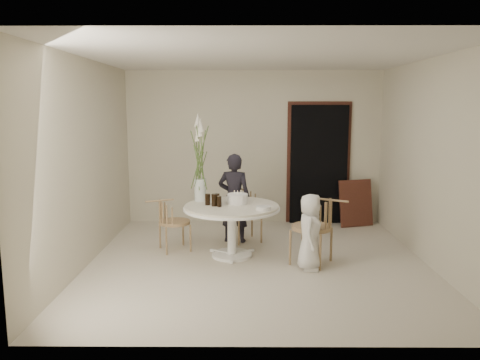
{
  "coord_description": "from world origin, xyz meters",
  "views": [
    {
      "loc": [
        -0.2,
        -6.05,
        2.08
      ],
      "look_at": [
        -0.24,
        0.3,
        1.07
      ],
      "focal_mm": 35.0,
      "sensor_mm": 36.0,
      "label": 1
    }
  ],
  "objects_px": {
    "girl": "(234,198)",
    "boy": "(310,232)",
    "table": "(232,213)",
    "flower_vase": "(200,160)",
    "birthday_cake": "(238,199)",
    "chair_right": "(321,221)",
    "chair_left": "(167,217)",
    "chair_far": "(243,206)"
  },
  "relations": [
    {
      "from": "girl",
      "to": "boy",
      "type": "bearing_deg",
      "value": 139.29
    },
    {
      "from": "boy",
      "to": "chair_right",
      "type": "bearing_deg",
      "value": -30.65
    },
    {
      "from": "table",
      "to": "boy",
      "type": "distance_m",
      "value": 1.14
    },
    {
      "from": "table",
      "to": "flower_vase",
      "type": "bearing_deg",
      "value": 146.57
    },
    {
      "from": "birthday_cake",
      "to": "table",
      "type": "bearing_deg",
      "value": -127.91
    },
    {
      "from": "chair_right",
      "to": "girl",
      "type": "height_order",
      "value": "girl"
    },
    {
      "from": "table",
      "to": "chair_right",
      "type": "bearing_deg",
      "value": -16.33
    },
    {
      "from": "girl",
      "to": "flower_vase",
      "type": "bearing_deg",
      "value": 52.73
    },
    {
      "from": "boy",
      "to": "flower_vase",
      "type": "height_order",
      "value": "flower_vase"
    },
    {
      "from": "chair_far",
      "to": "boy",
      "type": "distance_m",
      "value": 1.62
    },
    {
      "from": "chair_right",
      "to": "girl",
      "type": "xyz_separation_m",
      "value": [
        -1.15,
        1.08,
        0.1
      ]
    },
    {
      "from": "table",
      "to": "chair_far",
      "type": "bearing_deg",
      "value": 79.84
    },
    {
      "from": "boy",
      "to": "birthday_cake",
      "type": "relative_size",
      "value": 3.44
    },
    {
      "from": "table",
      "to": "boy",
      "type": "relative_size",
      "value": 1.35
    },
    {
      "from": "table",
      "to": "birthday_cake",
      "type": "distance_m",
      "value": 0.22
    },
    {
      "from": "chair_far",
      "to": "chair_left",
      "type": "xyz_separation_m",
      "value": [
        -1.09,
        -0.62,
        -0.03
      ]
    },
    {
      "from": "boy",
      "to": "birthday_cake",
      "type": "height_order",
      "value": "boy"
    },
    {
      "from": "girl",
      "to": "flower_vase",
      "type": "xyz_separation_m",
      "value": [
        -0.48,
        -0.43,
        0.64
      ]
    },
    {
      "from": "girl",
      "to": "boy",
      "type": "distance_m",
      "value": 1.6
    },
    {
      "from": "table",
      "to": "chair_far",
      "type": "distance_m",
      "value": 0.88
    },
    {
      "from": "chair_far",
      "to": "chair_left",
      "type": "relative_size",
      "value": 1.05
    },
    {
      "from": "chair_right",
      "to": "birthday_cake",
      "type": "xyz_separation_m",
      "value": [
        -1.09,
        0.45,
        0.21
      ]
    },
    {
      "from": "chair_left",
      "to": "girl",
      "type": "bearing_deg",
      "value": -87.16
    },
    {
      "from": "girl",
      "to": "boy",
      "type": "height_order",
      "value": "girl"
    },
    {
      "from": "chair_far",
      "to": "boy",
      "type": "height_order",
      "value": "boy"
    },
    {
      "from": "chair_far",
      "to": "girl",
      "type": "relative_size",
      "value": 0.59
    },
    {
      "from": "chair_far",
      "to": "boy",
      "type": "relative_size",
      "value": 0.82
    },
    {
      "from": "table",
      "to": "chair_far",
      "type": "height_order",
      "value": "chair_far"
    },
    {
      "from": "table",
      "to": "chair_left",
      "type": "relative_size",
      "value": 1.72
    },
    {
      "from": "chair_right",
      "to": "chair_left",
      "type": "bearing_deg",
      "value": -75.62
    },
    {
      "from": "chair_left",
      "to": "boy",
      "type": "relative_size",
      "value": 0.78
    },
    {
      "from": "chair_far",
      "to": "chair_left",
      "type": "distance_m",
      "value": 1.25
    },
    {
      "from": "chair_left",
      "to": "birthday_cake",
      "type": "xyz_separation_m",
      "value": [
        1.01,
        -0.13,
        0.3
      ]
    },
    {
      "from": "flower_vase",
      "to": "birthday_cake",
      "type": "bearing_deg",
      "value": -20.42
    },
    {
      "from": "girl",
      "to": "birthday_cake",
      "type": "relative_size",
      "value": 4.79
    },
    {
      "from": "chair_far",
      "to": "chair_right",
      "type": "xyz_separation_m",
      "value": [
        1.02,
        -1.21,
        0.06
      ]
    },
    {
      "from": "table",
      "to": "chair_right",
      "type": "distance_m",
      "value": 1.22
    },
    {
      "from": "table",
      "to": "boy",
      "type": "xyz_separation_m",
      "value": [
        1.01,
        -0.51,
        -0.12
      ]
    },
    {
      "from": "chair_right",
      "to": "birthday_cake",
      "type": "relative_size",
      "value": 3.17
    },
    {
      "from": "table",
      "to": "chair_left",
      "type": "xyz_separation_m",
      "value": [
        -0.93,
        0.24,
        -0.12
      ]
    },
    {
      "from": "boy",
      "to": "girl",
      "type": "bearing_deg",
      "value": 51.22
    },
    {
      "from": "chair_right",
      "to": "girl",
      "type": "distance_m",
      "value": 1.58
    }
  ]
}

